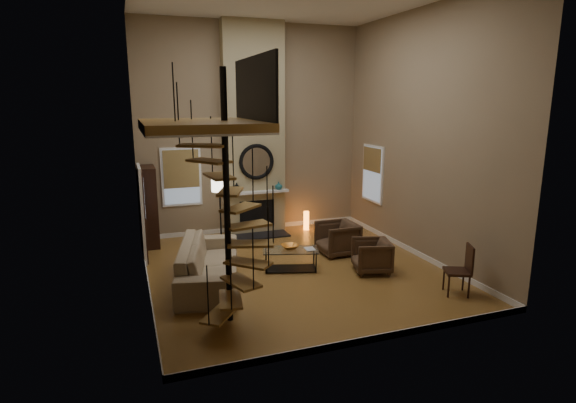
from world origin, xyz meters
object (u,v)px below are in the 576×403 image
object	(u,v)px
accent_lamp	(306,221)
armchair_near	(340,238)
floor_lamp	(220,190)
side_chair	(462,267)
sofa	(209,262)
hutch	(148,208)
armchair_far	(375,256)
coffee_table	(291,257)

from	to	relation	value
accent_lamp	armchair_near	bearing A→B (deg)	-89.44
floor_lamp	side_chair	distance (m)	5.69
floor_lamp	side_chair	world-z (taller)	floor_lamp
sofa	hutch	bearing A→B (deg)	32.00
armchair_far	accent_lamp	size ratio (longest dim) A/B	1.39
sofa	armchair_far	bearing A→B (deg)	-87.82
accent_lamp	armchair_far	bearing A→B (deg)	-87.39
armchair_near	armchair_far	size ratio (longest dim) A/B	1.15
hutch	armchair_near	size ratio (longest dim) A/B	2.35
hutch	coffee_table	world-z (taller)	hutch
armchair_far	hutch	bearing A→B (deg)	-112.96
floor_lamp	coffee_table	bearing A→B (deg)	-62.67
hutch	side_chair	size ratio (longest dim) A/B	2.14
armchair_far	coffee_table	world-z (taller)	armchair_far
sofa	side_chair	xyz separation A→B (m)	(4.29, -2.20, 0.13)
hutch	side_chair	bearing A→B (deg)	-43.73
coffee_table	sofa	bearing A→B (deg)	-178.39
hutch	floor_lamp	bearing A→B (deg)	-23.70
hutch	armchair_far	size ratio (longest dim) A/B	2.70
hutch	armchair_near	world-z (taller)	hutch
armchair_near	accent_lamp	xyz separation A→B (m)	(-0.02, 2.10, -0.10)
hutch	coffee_table	distance (m)	3.94
hutch	sofa	distance (m)	3.04
armchair_near	floor_lamp	distance (m)	3.10
sofa	coffee_table	size ratio (longest dim) A/B	2.18
hutch	coffee_table	size ratio (longest dim) A/B	1.59
coffee_table	floor_lamp	world-z (taller)	floor_lamp
coffee_table	floor_lamp	distance (m)	2.58
accent_lamp	sofa	bearing A→B (deg)	-138.93
sofa	armchair_near	size ratio (longest dim) A/B	3.23
floor_lamp	accent_lamp	bearing A→B (deg)	15.33
armchair_far	side_chair	bearing A→B (deg)	46.81
hutch	sofa	xyz separation A→B (m)	(0.96, -2.83, -0.55)
sofa	armchair_far	distance (m)	3.43
armchair_near	accent_lamp	world-z (taller)	armchair_near
armchair_far	coffee_table	bearing A→B (deg)	-97.66
hutch	armchair_near	distance (m)	4.74
sofa	accent_lamp	xyz separation A→B (m)	(3.21, 2.80, -0.15)
floor_lamp	armchair_near	bearing A→B (deg)	-28.98
sofa	accent_lamp	world-z (taller)	sofa
hutch	floor_lamp	world-z (taller)	hutch
hutch	sofa	world-z (taller)	hutch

